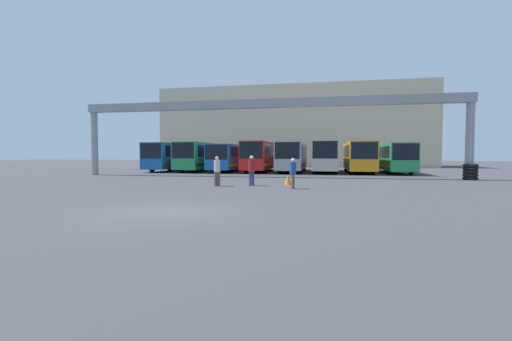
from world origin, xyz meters
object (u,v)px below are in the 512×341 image
bus_slot_2 (232,156)px  bus_slot_5 (325,155)px  bus_slot_7 (393,156)px  pedestrian_mid_left (293,173)px  bus_slot_1 (201,155)px  traffic_cone (288,180)px  bus_slot_3 (262,155)px  pedestrian_far_center (252,170)px  tire_stack (470,172)px  bus_slot_0 (173,155)px  bus_slot_6 (358,155)px  bus_slot_4 (293,155)px  pedestrian_near_center (217,170)px

bus_slot_2 → bus_slot_5: bearing=-3.9°
bus_slot_7 → pedestrian_mid_left: size_ratio=6.53×
bus_slot_1 → bus_slot_5: size_ratio=0.93×
bus_slot_7 → traffic_cone: bearing=-119.9°
bus_slot_3 → pedestrian_far_center: bearing=-81.7°
bus_slot_3 → tire_stack: bus_slot_3 is taller
bus_slot_0 → bus_slot_6: bus_slot_0 is taller
bus_slot_2 → pedestrian_far_center: 18.81m
bus_slot_3 → pedestrian_mid_left: size_ratio=6.80×
bus_slot_2 → tire_stack: size_ratio=10.19×
bus_slot_0 → bus_slot_7: bus_slot_0 is taller
bus_slot_3 → pedestrian_far_center: (2.55, -17.45, -0.89)m
traffic_cone → tire_stack: tire_stack is taller
bus_slot_1 → bus_slot_3: (6.98, 0.72, 0.02)m
bus_slot_1 → traffic_cone: 19.57m
bus_slot_0 → bus_slot_3: size_ratio=0.89×
bus_slot_0 → tire_stack: (28.17, -9.02, -1.22)m
traffic_cone → bus_slot_2: bearing=116.1°
bus_slot_2 → bus_slot_7: size_ratio=1.10×
bus_slot_2 → bus_slot_4: 6.99m
bus_slot_3 → bus_slot_6: bus_slot_3 is taller
pedestrian_mid_left → tire_stack: pedestrian_mid_left is taller
bus_slot_4 → bus_slot_7: bus_slot_4 is taller
bus_slot_4 → traffic_cone: 16.46m
bus_slot_6 → pedestrian_mid_left: (-5.25, -18.60, -0.91)m
bus_slot_3 → pedestrian_mid_left: bearing=-74.5°
bus_slot_0 → bus_slot_7: bearing=0.9°
bus_slot_7 → pedestrian_near_center: (-13.39, -17.91, -0.77)m
bus_slot_5 → pedestrian_near_center: size_ratio=6.05×
bus_slot_4 → bus_slot_3: bearing=179.8°
bus_slot_5 → pedestrian_mid_left: 18.63m
bus_slot_1 → pedestrian_far_center: size_ratio=5.50×
bus_slot_4 → bus_slot_6: size_ratio=1.05×
bus_slot_1 → pedestrian_near_center: bearing=-66.6°
bus_slot_1 → tire_stack: bearing=-19.9°
bus_slot_2 → pedestrian_far_center: size_ratio=6.66×
bus_slot_5 → pedestrian_near_center: bearing=-109.8°
bus_slot_6 → traffic_cone: size_ratio=17.91×
pedestrian_mid_left → bus_slot_4: bearing=-179.8°
bus_slot_1 → pedestrian_near_center: 19.01m
pedestrian_near_center → tire_stack: (17.12, 8.49, -0.35)m
bus_slot_6 → bus_slot_7: size_ratio=0.99×
bus_slot_0 → bus_slot_5: (17.46, 0.26, 0.06)m
bus_slot_2 → pedestrian_mid_left: (8.71, -19.24, -0.82)m
pedestrian_near_center → tire_stack: bearing=3.7°
bus_slot_0 → bus_slot_5: bus_slot_5 is taller
bus_slot_2 → bus_slot_7: bus_slot_7 is taller
bus_slot_1 → bus_slot_7: bus_slot_1 is taller
bus_slot_0 → bus_slot_1: bearing=-1.6°
traffic_cone → pedestrian_far_center: bearing=-152.8°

